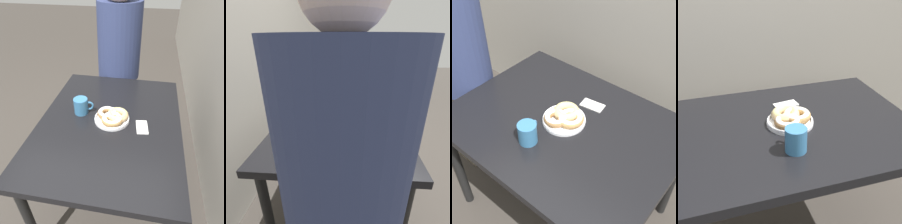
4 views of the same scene
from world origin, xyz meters
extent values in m
plane|color=#38332D|center=(0.00, 0.00, 0.00)|extent=(14.00, 14.00, 0.00)
cube|color=black|center=(0.00, 0.39, 0.69)|extent=(1.09, 0.83, 0.04)
cylinder|color=black|center=(-0.49, 0.04, 0.33)|extent=(0.05, 0.05, 0.67)
cylinder|color=black|center=(0.49, 0.04, 0.33)|extent=(0.05, 0.05, 0.67)
cylinder|color=black|center=(-0.49, 0.75, 0.33)|extent=(0.05, 0.05, 0.67)
cylinder|color=white|center=(-0.01, 0.41, 0.72)|extent=(0.21, 0.21, 0.01)
torus|color=white|center=(-0.01, 0.41, 0.73)|extent=(0.21, 0.21, 0.01)
torus|color=#B2844C|center=(0.03, 0.41, 0.74)|extent=(0.17, 0.17, 0.04)
torus|color=silver|center=(0.03, 0.41, 0.75)|extent=(0.16, 0.16, 0.03)
torus|color=#D6B27A|center=(-0.02, 0.44, 0.74)|extent=(0.16, 0.16, 0.04)
torus|color=#E0D17F|center=(-0.02, 0.44, 0.75)|extent=(0.15, 0.15, 0.03)
torus|color=#9E7042|center=(-0.03, 0.37, 0.74)|extent=(0.16, 0.16, 0.04)
torus|color=white|center=(-0.03, 0.37, 0.75)|extent=(0.15, 0.15, 0.03)
cylinder|color=teal|center=(-0.05, 0.20, 0.76)|extent=(0.09, 0.09, 0.10)
cylinder|color=#382114|center=(-0.05, 0.20, 0.80)|extent=(0.07, 0.07, 0.00)
torus|color=teal|center=(-0.06, 0.25, 0.76)|extent=(0.03, 0.06, 0.06)
cube|color=brown|center=(-0.79, 0.33, 0.33)|extent=(0.28, 0.20, 0.65)
cylinder|color=navy|center=(-0.72, 0.34, 0.95)|extent=(0.35, 0.35, 0.59)
cube|color=white|center=(0.03, 0.59, 0.71)|extent=(0.12, 0.08, 0.01)
camera|label=1|loc=(1.00, 0.59, 1.52)|focal=35.00mm
camera|label=2|loc=(-1.10, 0.32, 1.24)|focal=28.00mm
camera|label=3|loc=(0.69, -0.43, 1.74)|focal=50.00mm
camera|label=4|loc=(-0.38, -0.73, 1.41)|focal=50.00mm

